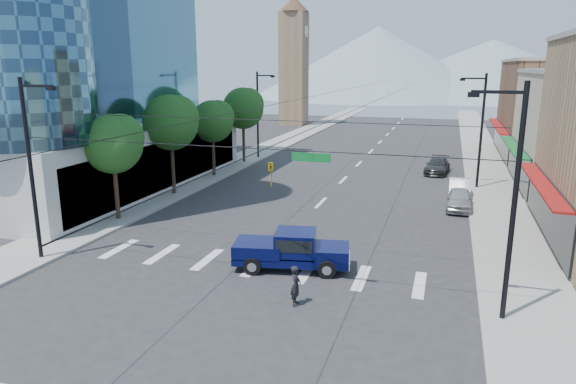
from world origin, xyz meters
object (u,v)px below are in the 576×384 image
at_px(pickup_truck, 291,249).
at_px(pedestrian, 296,285).
at_px(parked_car_mid, 459,189).
at_px(parked_car_near, 460,199).
at_px(parked_car_far, 437,166).

xyz_separation_m(pickup_truck, pedestrian, (1.31, -3.63, -0.14)).
xyz_separation_m(pickup_truck, parked_car_mid, (7.83, 16.91, -0.29)).
xyz_separation_m(pedestrian, parked_car_near, (6.52, 17.15, -0.13)).
xyz_separation_m(parked_car_near, parked_car_far, (-1.80, 12.29, -0.02)).
xyz_separation_m(pedestrian, parked_car_far, (4.72, 29.43, -0.16)).
distance_m(pickup_truck, parked_car_far, 26.51).
relative_size(pickup_truck, parked_car_far, 1.23).
bearing_deg(pedestrian, pickup_truck, 13.54).
height_order(pickup_truck, pedestrian, pickup_truck).
bearing_deg(parked_car_mid, pickup_truck, -115.43).
relative_size(pickup_truck, pedestrian, 3.46).
relative_size(parked_car_mid, parked_car_far, 0.88).
bearing_deg(parked_car_far, parked_car_near, -76.09).
bearing_deg(parked_car_near, pedestrian, -109.58).
xyz_separation_m(pedestrian, parked_car_mid, (6.52, 20.54, -0.15)).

